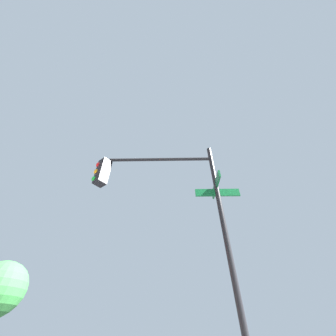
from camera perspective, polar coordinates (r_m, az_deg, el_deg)
traffic_signal_near at (r=4.80m, az=-1.63°, el=-9.11°), size 3.10×2.42×5.96m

